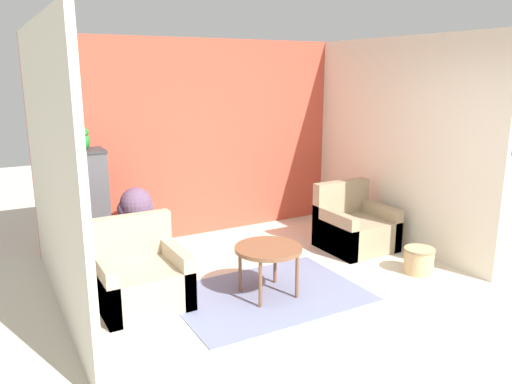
{
  "coord_description": "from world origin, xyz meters",
  "views": [
    {
      "loc": [
        -2.64,
        -3.14,
        2.24
      ],
      "look_at": [
        0.0,
        1.57,
        0.93
      ],
      "focal_mm": 35.0,
      "sensor_mm": 36.0,
      "label": 1
    }
  ],
  "objects_px": {
    "armchair_left": "(140,278)",
    "armchair_right": "(354,228)",
    "parrot": "(84,139)",
    "wicker_basket": "(419,260)",
    "coffee_table": "(268,252)",
    "birdcage": "(90,212)",
    "potted_plant": "(136,213)"
  },
  "relations": [
    {
      "from": "potted_plant",
      "to": "wicker_basket",
      "type": "distance_m",
      "value": 3.38
    },
    {
      "from": "coffee_table",
      "to": "potted_plant",
      "type": "relative_size",
      "value": 0.78
    },
    {
      "from": "armchair_left",
      "to": "potted_plant",
      "type": "height_order",
      "value": "potted_plant"
    },
    {
      "from": "armchair_right",
      "to": "birdcage",
      "type": "xyz_separation_m",
      "value": [
        -3.09,
        1.01,
        0.39
      ]
    },
    {
      "from": "potted_plant",
      "to": "armchair_right",
      "type": "bearing_deg",
      "value": -22.78
    },
    {
      "from": "armchair_right",
      "to": "potted_plant",
      "type": "relative_size",
      "value": 0.95
    },
    {
      "from": "armchair_left",
      "to": "potted_plant",
      "type": "relative_size",
      "value": 0.95
    },
    {
      "from": "potted_plant",
      "to": "wicker_basket",
      "type": "relative_size",
      "value": 2.53
    },
    {
      "from": "parrot",
      "to": "birdcage",
      "type": "bearing_deg",
      "value": -90.0
    },
    {
      "from": "coffee_table",
      "to": "armchair_left",
      "type": "xyz_separation_m",
      "value": [
        -1.19,
        0.46,
        -0.21
      ]
    },
    {
      "from": "parrot",
      "to": "armchair_right",
      "type": "bearing_deg",
      "value": -18.13
    },
    {
      "from": "armchair_right",
      "to": "parrot",
      "type": "xyz_separation_m",
      "value": [
        -3.09,
        1.01,
        1.23
      ]
    },
    {
      "from": "coffee_table",
      "to": "potted_plant",
      "type": "xyz_separation_m",
      "value": [
        -0.84,
        1.74,
        0.08
      ]
    },
    {
      "from": "armchair_right",
      "to": "birdcage",
      "type": "relative_size",
      "value": 0.6
    },
    {
      "from": "armchair_right",
      "to": "birdcage",
      "type": "height_order",
      "value": "birdcage"
    },
    {
      "from": "armchair_right",
      "to": "armchair_left",
      "type": "bearing_deg",
      "value": -175.68
    },
    {
      "from": "coffee_table",
      "to": "armchair_left",
      "type": "height_order",
      "value": "armchair_left"
    },
    {
      "from": "coffee_table",
      "to": "armchair_right",
      "type": "distance_m",
      "value": 1.84
    },
    {
      "from": "armchair_right",
      "to": "wicker_basket",
      "type": "distance_m",
      "value": 1.02
    },
    {
      "from": "coffee_table",
      "to": "armchair_right",
      "type": "relative_size",
      "value": 0.82
    },
    {
      "from": "parrot",
      "to": "wicker_basket",
      "type": "xyz_separation_m",
      "value": [
        3.18,
        -2.02,
        -1.34
      ]
    },
    {
      "from": "coffee_table",
      "to": "parrot",
      "type": "xyz_separation_m",
      "value": [
        -1.39,
        1.69,
        1.03
      ]
    },
    {
      "from": "armchair_left",
      "to": "armchair_right",
      "type": "height_order",
      "value": "same"
    },
    {
      "from": "armchair_left",
      "to": "birdcage",
      "type": "xyz_separation_m",
      "value": [
        -0.2,
        1.23,
        0.39
      ]
    },
    {
      "from": "wicker_basket",
      "to": "parrot",
      "type": "bearing_deg",
      "value": 147.55
    },
    {
      "from": "birdcage",
      "to": "parrot",
      "type": "bearing_deg",
      "value": 90.0
    },
    {
      "from": "birdcage",
      "to": "armchair_left",
      "type": "bearing_deg",
      "value": -80.75
    },
    {
      "from": "armchair_left",
      "to": "wicker_basket",
      "type": "height_order",
      "value": "armchair_left"
    },
    {
      "from": "coffee_table",
      "to": "birdcage",
      "type": "distance_m",
      "value": 2.19
    },
    {
      "from": "armchair_left",
      "to": "armchair_right",
      "type": "distance_m",
      "value": 2.89
    },
    {
      "from": "armchair_right",
      "to": "parrot",
      "type": "distance_m",
      "value": 3.47
    },
    {
      "from": "armchair_right",
      "to": "wicker_basket",
      "type": "relative_size",
      "value": 2.41
    }
  ]
}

